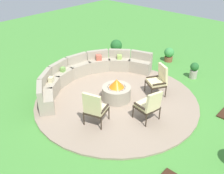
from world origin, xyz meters
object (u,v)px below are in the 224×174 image
(curved_stone_bench, at_px, (87,73))
(potted_plant_3, at_px, (169,54))
(fire_pit, at_px, (116,92))
(potted_plant_1, at_px, (194,70))
(lounge_chair_front_right, at_px, (149,105))
(lounge_chair_front_left, at_px, (95,108))
(lounge_chair_back_left, at_px, (158,79))
(potted_plant_0, at_px, (116,46))

(curved_stone_bench, distance_m, potted_plant_3, 3.93)
(fire_pit, bearing_deg, potted_plant_3, 6.46)
(curved_stone_bench, height_order, potted_plant_3, curved_stone_bench)
(potted_plant_1, xyz_separation_m, potted_plant_3, (0.74, 1.57, -0.01))
(lounge_chair_front_right, distance_m, potted_plant_1, 3.48)
(lounge_chair_front_left, bearing_deg, lounge_chair_front_right, 30.45)
(lounge_chair_front_right, distance_m, lounge_chair_back_left, 1.57)
(curved_stone_bench, xyz_separation_m, lounge_chair_back_left, (0.97, -2.48, 0.23))
(potted_plant_3, bearing_deg, curved_stone_bench, 161.81)
(lounge_chair_front_left, xyz_separation_m, potted_plant_1, (4.65, -0.69, -0.28))
(potted_plant_0, bearing_deg, potted_plant_1, -86.88)
(fire_pit, xyz_separation_m, lounge_chair_back_left, (1.22, -0.80, 0.26))
(curved_stone_bench, height_order, potted_plant_0, curved_stone_bench)
(lounge_chair_back_left, height_order, potted_plant_0, lounge_chair_back_left)
(lounge_chair_front_right, height_order, lounge_chair_back_left, lounge_chair_back_left)
(lounge_chair_back_left, bearing_deg, curved_stone_bench, 52.24)
(lounge_chair_front_right, bearing_deg, fire_pit, 90.70)
(potted_plant_0, distance_m, potted_plant_1, 3.84)
(lounge_chair_front_left, relative_size, lounge_chair_back_left, 1.02)
(potted_plant_0, height_order, potted_plant_3, potted_plant_0)
(curved_stone_bench, relative_size, potted_plant_0, 6.92)
(lounge_chair_front_right, bearing_deg, potted_plant_1, 14.40)
(lounge_chair_back_left, relative_size, potted_plant_0, 1.55)
(lounge_chair_back_left, height_order, potted_plant_1, lounge_chair_back_left)
(potted_plant_1, height_order, potted_plant_3, potted_plant_1)
(lounge_chair_front_left, bearing_deg, potted_plant_1, 62.42)
(fire_pit, relative_size, lounge_chair_front_left, 0.86)
(curved_stone_bench, bearing_deg, potted_plant_0, 20.39)
(lounge_chair_front_left, xyz_separation_m, potted_plant_3, (5.39, 0.88, -0.29))
(lounge_chair_front_left, height_order, potted_plant_1, lounge_chair_front_left)
(fire_pit, bearing_deg, lounge_chair_front_left, -162.93)
(lounge_chair_back_left, xyz_separation_m, potted_plant_3, (2.77, 1.26, -0.28))
(potted_plant_0, relative_size, potted_plant_3, 1.11)
(curved_stone_bench, xyz_separation_m, potted_plant_3, (3.74, -1.23, -0.06))
(curved_stone_bench, bearing_deg, fire_pit, -98.41)
(fire_pit, bearing_deg, lounge_chair_front_right, -98.38)
(lounge_chair_front_left, bearing_deg, potted_plant_3, 80.15)
(potted_plant_1, bearing_deg, potted_plant_3, 64.76)
(potted_plant_0, bearing_deg, potted_plant_3, -67.27)
(fire_pit, height_order, lounge_chair_front_left, lounge_chair_front_left)
(curved_stone_bench, xyz_separation_m, lounge_chair_front_right, (-0.46, -3.12, 0.20))
(curved_stone_bench, relative_size, lounge_chair_front_left, 4.37)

